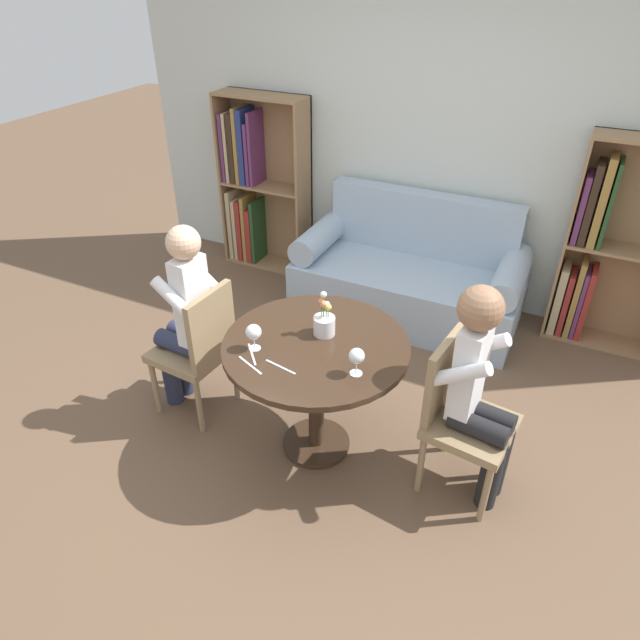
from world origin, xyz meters
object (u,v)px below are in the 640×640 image
at_px(wine_glass_right, 357,357).
at_px(flower_vase, 324,322).
at_px(person_right, 481,391).
at_px(chair_left, 199,346).
at_px(bookshelf_right, 606,252).
at_px(couch, 409,278).
at_px(person_left, 185,318).
at_px(wine_glass_left, 254,333).
at_px(bookshelf_left, 255,185).
at_px(chair_right, 460,411).

height_order(wine_glass_right, flower_vase, flower_vase).
distance_m(person_right, flower_vase, 0.88).
bearing_deg(flower_vase, chair_left, -171.45).
bearing_deg(chair_left, bookshelf_right, 137.07).
distance_m(couch, person_left, 1.92).
bearing_deg(wine_glass_right, wine_glass_left, -176.10).
bearing_deg(wine_glass_left, person_right, 13.16).
height_order(chair_left, person_right, person_right).
relative_size(person_left, person_right, 1.02).
distance_m(couch, bookshelf_left, 1.63).
bearing_deg(chair_right, person_left, 101.09).
bearing_deg(flower_vase, wine_glass_left, -133.18).
height_order(chair_right, wine_glass_left, same).
bearing_deg(wine_glass_left, flower_vase, 46.82).
bearing_deg(couch, person_left, -117.44).
bearing_deg(chair_left, person_left, -92.88).
distance_m(bookshelf_right, chair_left, 2.88).
bearing_deg(couch, wine_glass_left, -98.28).
distance_m(couch, bookshelf_right, 1.41).
bearing_deg(chair_right, person_right, -95.14).
relative_size(couch, bookshelf_right, 1.14).
bearing_deg(person_left, bookshelf_right, 135.73).
relative_size(chair_right, wine_glass_left, 6.13).
xyz_separation_m(couch, wine_glass_left, (-0.27, -1.85, 0.54)).
relative_size(person_left, flower_vase, 4.96).
bearing_deg(wine_glass_left, wine_glass_right, 3.90).
distance_m(bookshelf_right, flower_vase, 2.27).
relative_size(chair_left, person_left, 0.71).
relative_size(chair_left, person_right, 0.72).
relative_size(person_left, wine_glass_left, 8.69).
xyz_separation_m(bookshelf_left, person_left, (0.68, -1.94, -0.07)).
xyz_separation_m(person_right, flower_vase, (-0.87, 0.02, 0.14)).
xyz_separation_m(chair_left, person_left, (-0.09, 0.01, 0.17)).
relative_size(wine_glass_left, flower_vase, 0.57).
relative_size(bookshelf_right, chair_left, 1.69).
xyz_separation_m(couch, bookshelf_left, (-1.55, 0.26, 0.43)).
xyz_separation_m(bookshelf_right, flower_vase, (-1.33, -1.84, 0.12)).
height_order(chair_right, wine_glass_right, wine_glass_right).
bearing_deg(bookshelf_left, bookshelf_right, 0.11).
height_order(bookshelf_left, bookshelf_right, same).
distance_m(couch, flower_vase, 1.65).
distance_m(wine_glass_right, flower_vase, 0.38).
bearing_deg(wine_glass_right, bookshelf_right, 63.45).
bearing_deg(chair_right, chair_left, 101.71).
relative_size(couch, person_left, 1.36).
xyz_separation_m(couch, flower_vase, (-0.00, -1.57, 0.51)).
xyz_separation_m(bookshelf_left, bookshelf_right, (2.88, 0.01, -0.03)).
relative_size(couch, chair_right, 1.93).
bearing_deg(flower_vase, chair_right, 0.03).
height_order(couch, person_right, person_right).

